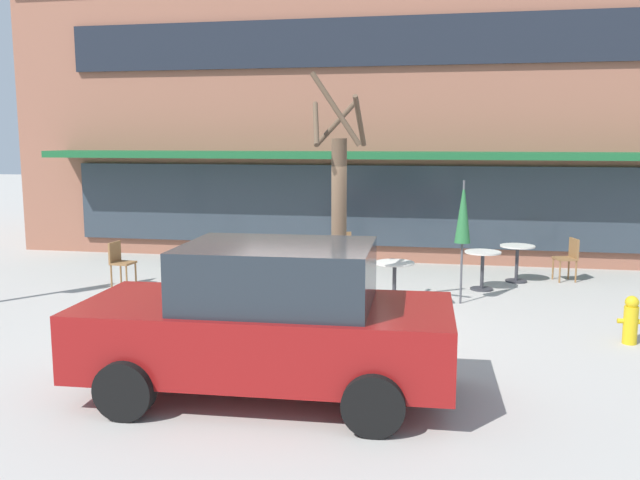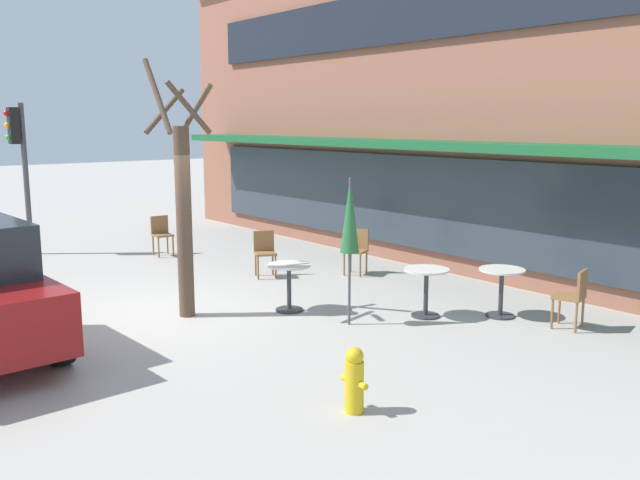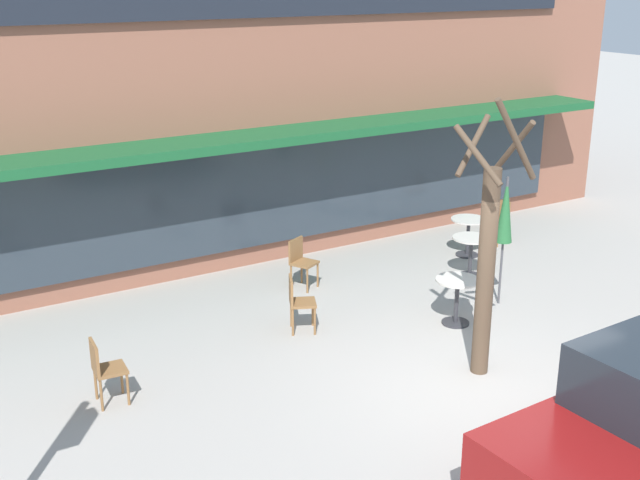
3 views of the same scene
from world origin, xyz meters
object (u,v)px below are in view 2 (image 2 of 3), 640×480
Objects in this scene: cafe_table_near_wall at (426,284)px; cafe_table_streetside at (289,279)px; cafe_table_by_tree at (501,284)px; traffic_light_pole at (20,153)px; patio_umbrella_green_folded at (350,217)px; street_tree at (183,207)px; fire_hydrant at (354,380)px; cafe_chair_1 at (161,232)px; cafe_chair_2 at (265,250)px; cafe_chair_0 at (574,294)px; cafe_chair_3 at (357,248)px.

cafe_table_streetside is at bearing -137.31° from cafe_table_near_wall.
traffic_light_pole is (-9.82, -4.29, 1.78)m from cafe_table_by_tree.
cafe_table_near_wall is 0.35× the size of patio_umbrella_green_folded.
cafe_table_by_tree is 0.19× the size of street_tree.
fire_hydrant is at bearing -58.79° from cafe_table_near_wall.
cafe_chair_1 is (-7.09, -1.01, 0.01)m from cafe_table_near_wall.
traffic_light_pole is (-5.23, -3.00, 1.77)m from cafe_chair_2.
cafe_table_streetside is at bearing -141.81° from cafe_chair_0.
patio_umbrella_green_folded is at bearing 139.83° from fire_hydrant.
street_tree is (-3.10, -3.78, 1.19)m from cafe_table_by_tree.
cafe_table_near_wall is at bearing 70.79° from patio_umbrella_green_folded.
fire_hydrant is (2.36, -1.99, -1.27)m from patio_umbrella_green_folded.
traffic_light_pole reaches higher than cafe_chair_1.
cafe_chair_3 is (-1.32, 2.63, 0.01)m from cafe_table_streetside.
cafe_chair_0 is at bearing 44.44° from street_tree.
cafe_table_by_tree is at bearing 13.74° from cafe_chair_1.
cafe_table_by_tree is 10.86m from traffic_light_pole.
street_tree is (-0.78, -1.42, 1.19)m from cafe_table_streetside.
cafe_table_near_wall is at bearing 5.74° from cafe_chair_2.
fire_hydrant is at bearing -73.60° from cafe_table_by_tree.
cafe_table_near_wall is 1.00× the size of cafe_table_streetside.
cafe_table_streetside is at bearing -167.63° from patio_umbrella_green_folded.
cafe_chair_1 is at bearing 49.93° from traffic_light_pole.
cafe_chair_0 is 11.93m from traffic_light_pole.
cafe_table_near_wall is 2.15m from cafe_chair_0.
cafe_table_near_wall is at bearing 42.69° from cafe_table_streetside.
cafe_table_streetside is 0.22× the size of traffic_light_pole.
cafe_table_by_tree is at bearing 23.58° from traffic_light_pole.
fire_hydrant is (1.21, -4.10, -0.16)m from cafe_table_by_tree.
street_tree is (-1.94, -1.67, 0.08)m from patio_umbrella_green_folded.
cafe_chair_0 is at bearing 15.29° from cafe_table_by_tree.
cafe_chair_0 is (3.37, 2.65, 0.01)m from cafe_table_streetside.
cafe_chair_1 is at bearing 158.45° from street_tree.
cafe_table_by_tree is (0.73, 0.90, 0.00)m from cafe_table_near_wall.
cafe_table_near_wall is 7.17m from cafe_chair_1.
cafe_chair_3 reaches higher than fire_hydrant.
fire_hydrant is at bearing -42.00° from cafe_chair_3.
patio_umbrella_green_folded is 8.96m from traffic_light_pole.
traffic_light_pole is at bearing -165.63° from cafe_table_streetside.
cafe_chair_3 is at bearing 136.35° from patio_umbrella_green_folded.
cafe_chair_3 reaches higher than cafe_table_by_tree.
fire_hydrant is (5.80, -2.81, -0.17)m from cafe_chair_2.
cafe_chair_3 is 7.88m from traffic_light_pole.
cafe_table_by_tree is 4.28m from fire_hydrant.
cafe_chair_1 is at bearing 178.32° from patio_umbrella_green_folded.
cafe_chair_1 is at bearing -166.26° from cafe_table_by_tree.
cafe_table_streetside is at bearing 14.37° from traffic_light_pole.
patio_umbrella_green_folded is 2.47× the size of cafe_chair_1.
cafe_chair_2 is 0.23× the size of street_tree.
cafe_chair_0 is at bearing 0.27° from cafe_chair_3.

